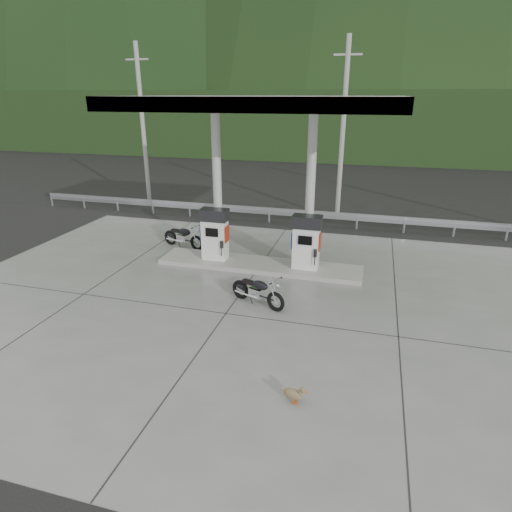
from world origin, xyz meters
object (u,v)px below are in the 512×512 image
(motorcycle_right, at_px, (258,291))
(duck, at_px, (293,394))
(gas_pump_right, at_px, (306,242))
(motorcycle_left, at_px, (183,237))
(gas_pump_left, at_px, (215,234))

(motorcycle_right, distance_m, duck, 4.19)
(gas_pump_right, bearing_deg, motorcycle_right, -108.45)
(gas_pump_right, bearing_deg, motorcycle_left, 166.55)
(gas_pump_right, bearing_deg, gas_pump_left, 180.00)
(gas_pump_right, distance_m, motorcycle_right, 2.96)
(gas_pump_left, relative_size, motorcycle_left, 1.02)
(gas_pump_left, bearing_deg, gas_pump_right, 0.00)
(motorcycle_left, bearing_deg, motorcycle_right, -29.05)
(gas_pump_right, xyz_separation_m, duck, (0.84, -6.54, -0.87))
(gas_pump_left, height_order, duck, gas_pump_left)
(gas_pump_left, bearing_deg, motorcycle_left, 146.12)
(gas_pump_left, distance_m, gas_pump_right, 3.20)
(gas_pump_right, relative_size, motorcycle_right, 1.05)
(gas_pump_left, bearing_deg, motorcycle_right, -50.14)
(gas_pump_left, relative_size, motorcycle_right, 1.05)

